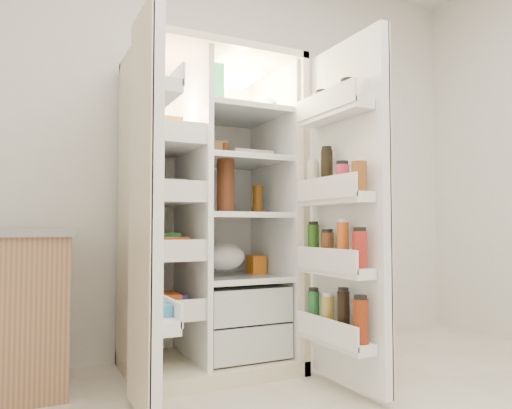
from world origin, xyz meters
name	(u,v)px	position (x,y,z in m)	size (l,w,h in m)	color
wall_back	(217,147)	(0.00, 2.00, 1.35)	(4.00, 0.02, 2.70)	white
refrigerator	(209,239)	(-0.18, 1.65, 0.75)	(0.92, 0.70, 1.80)	beige
freezer_door	(146,209)	(-0.70, 1.05, 0.89)	(0.15, 0.40, 1.72)	white
fridge_door	(345,215)	(0.28, 0.96, 0.87)	(0.17, 0.58, 1.72)	white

